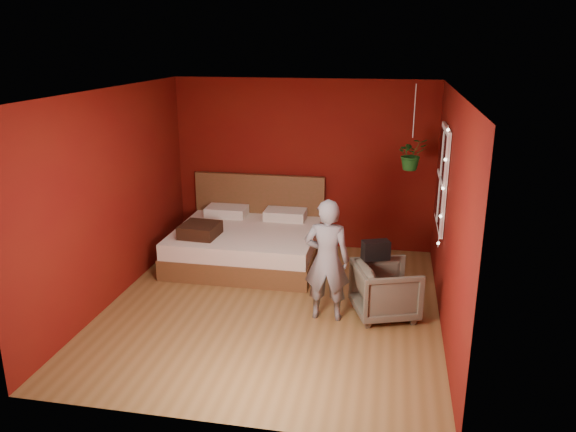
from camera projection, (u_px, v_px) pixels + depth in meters
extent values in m
plane|color=brown|center=(273.00, 306.00, 6.91)|extent=(4.50, 4.50, 0.00)
cube|color=#5C1209|center=(303.00, 165.00, 8.64)|extent=(4.00, 0.02, 2.60)
cube|color=#5C1209|center=(210.00, 285.00, 4.40)|extent=(4.00, 0.02, 2.60)
cube|color=#5C1209|center=(112.00, 197.00, 6.88)|extent=(0.02, 4.50, 2.60)
cube|color=#5C1209|center=(450.00, 215.00, 6.16)|extent=(0.02, 4.50, 2.60)
cube|color=silver|center=(271.00, 90.00, 6.13)|extent=(4.00, 4.50, 0.02)
cube|color=white|center=(442.00, 178.00, 6.95)|extent=(0.04, 0.97, 1.27)
cube|color=black|center=(441.00, 178.00, 6.95)|extent=(0.02, 0.85, 1.15)
cube|color=white|center=(441.00, 178.00, 6.95)|extent=(0.03, 0.05, 1.15)
cube|color=white|center=(441.00, 178.00, 6.95)|extent=(0.03, 0.85, 0.05)
cylinder|color=silver|center=(443.00, 188.00, 6.46)|extent=(0.01, 0.01, 1.45)
sphere|color=#FFF2CC|center=(438.00, 243.00, 6.67)|extent=(0.04, 0.04, 0.04)
sphere|color=#FFF2CC|center=(441.00, 216.00, 6.57)|extent=(0.04, 0.04, 0.04)
sphere|color=#FFF2CC|center=(443.00, 188.00, 6.46)|extent=(0.04, 0.04, 0.04)
sphere|color=#FFF2CC|center=(445.00, 160.00, 6.36)|extent=(0.04, 0.04, 0.04)
sphere|color=#FFF2CC|center=(448.00, 130.00, 6.26)|extent=(0.04, 0.04, 0.04)
cube|color=brown|center=(247.00, 253.00, 8.23)|extent=(2.07, 1.76, 0.29)
cube|color=silver|center=(246.00, 237.00, 8.15)|extent=(2.02, 1.72, 0.23)
cube|color=brown|center=(260.00, 210.00, 8.88)|extent=(2.07, 0.08, 1.14)
cube|color=silver|center=(227.00, 211.00, 8.73)|extent=(0.62, 0.39, 0.14)
cube|color=silver|center=(285.00, 215.00, 8.56)|extent=(0.62, 0.39, 0.14)
imported|color=slate|center=(327.00, 260.00, 6.42)|extent=(0.53, 0.35, 1.45)
imported|color=#5B5648|center=(386.00, 290.00, 6.59)|extent=(0.90, 0.89, 0.65)
cube|color=black|center=(376.00, 250.00, 6.63)|extent=(0.35, 0.26, 0.23)
cube|color=#321C10|center=(200.00, 230.00, 7.81)|extent=(0.53, 0.53, 0.18)
cylinder|color=silver|center=(414.00, 111.00, 7.26)|extent=(0.01, 0.01, 0.69)
imported|color=#1C5919|center=(412.00, 154.00, 7.43)|extent=(0.48, 0.45, 0.43)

